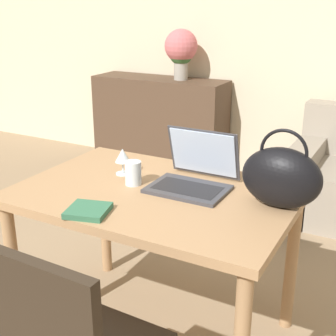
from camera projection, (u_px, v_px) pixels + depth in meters
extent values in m
cube|color=beige|center=(296.00, 30.00, 3.96)|extent=(10.00, 0.06, 2.70)
cube|color=#A87F56|center=(155.00, 195.00, 2.12)|extent=(1.24, 0.85, 0.04)
cylinder|color=#A87F56|center=(14.00, 275.00, 2.20)|extent=(0.06, 0.06, 0.74)
cylinder|color=#A87F56|center=(105.00, 216.00, 2.81)|extent=(0.06, 0.06, 0.74)
cylinder|color=#A87F56|center=(291.00, 263.00, 2.31)|extent=(0.06, 0.06, 0.74)
cube|color=#2D2319|center=(42.00, 329.00, 1.36)|extent=(0.42, 0.05, 0.45)
cube|color=gray|center=(305.00, 177.00, 3.68)|extent=(0.20, 0.81, 0.56)
cube|color=#4C3828|center=(160.00, 124.00, 4.58)|extent=(1.31, 0.40, 0.89)
cube|color=#38383D|center=(188.00, 189.00, 2.11)|extent=(0.35, 0.25, 0.02)
cube|color=black|center=(187.00, 188.00, 2.11)|extent=(0.30, 0.16, 0.00)
cube|color=#38383D|center=(204.00, 153.00, 2.21)|extent=(0.35, 0.08, 0.24)
cube|color=silver|center=(203.00, 153.00, 2.20)|extent=(0.32, 0.07, 0.22)
cylinder|color=silver|center=(133.00, 173.00, 2.17)|extent=(0.08, 0.08, 0.11)
cylinder|color=silver|center=(123.00, 173.00, 2.32)|extent=(0.07, 0.07, 0.01)
cylinder|color=silver|center=(123.00, 167.00, 2.31)|extent=(0.01, 0.01, 0.06)
cone|color=silver|center=(123.00, 155.00, 2.29)|extent=(0.08, 0.08, 0.07)
ellipsoid|color=black|center=(281.00, 178.00, 1.91)|extent=(0.33, 0.17, 0.26)
torus|color=black|center=(284.00, 152.00, 1.87)|extent=(0.20, 0.01, 0.20)
cylinder|color=#9E998E|center=(181.00, 69.00, 4.31)|extent=(0.13, 0.13, 0.19)
sphere|color=#3D6B38|center=(181.00, 53.00, 4.26)|extent=(0.23, 0.23, 0.23)
sphere|color=#C6666B|center=(181.00, 46.00, 4.24)|extent=(0.30, 0.30, 0.30)
cube|color=#336B4C|center=(88.00, 211.00, 1.89)|extent=(0.20, 0.19, 0.02)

